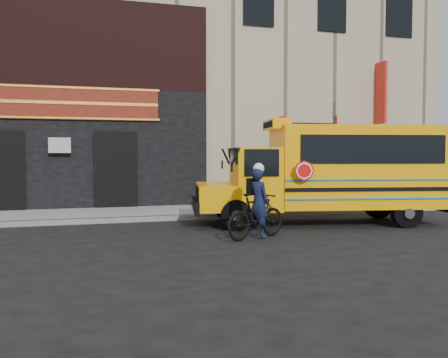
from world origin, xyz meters
TOP-DOWN VIEW (x-y plane):
  - ground at (0.00, 0.00)m, footprint 120.00×120.00m
  - curb at (0.00, 2.60)m, footprint 40.00×0.20m
  - sidewalk at (0.00, 4.10)m, footprint 40.00×3.00m
  - building at (-0.04, 10.45)m, footprint 20.00×10.70m
  - school_bus at (2.40, 0.64)m, footprint 7.18×3.41m
  - sign_pole at (3.68, 2.80)m, footprint 0.09×0.32m
  - bicycle at (-0.50, -1.09)m, footprint 1.84×1.21m
  - cyclist at (-0.44, -1.08)m, footprint 0.61×0.70m

SIDE VIEW (x-z plane):
  - ground at x=0.00m, z-range 0.00..0.00m
  - curb at x=0.00m, z-range 0.00..0.15m
  - sidewalk at x=0.00m, z-range 0.00..0.15m
  - bicycle at x=-0.50m, z-range 0.00..1.08m
  - cyclist at x=-0.44m, z-range 0.00..1.61m
  - school_bus at x=2.40m, z-range 0.05..2.97m
  - sign_pole at x=3.68m, z-range 0.17..3.85m
  - building at x=-0.04m, z-range 0.13..12.13m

